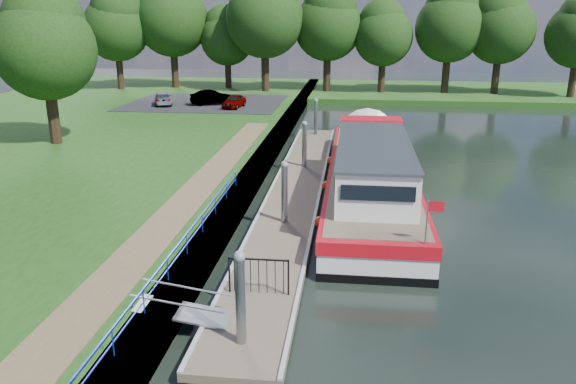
# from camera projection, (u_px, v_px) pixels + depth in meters

# --- Properties ---
(ground) EXTENTS (160.00, 160.00, 0.00)m
(ground) POSITION_uv_depth(u_px,v_px,m) (246.00, 345.00, 15.05)
(ground) COLOR black
(ground) RESTS_ON ground
(bank_edge) EXTENTS (1.10, 90.00, 0.78)m
(bank_edge) POSITION_uv_depth(u_px,v_px,m) (252.00, 177.00, 29.44)
(bank_edge) COLOR #473D2D
(bank_edge) RESTS_ON ground
(far_bank) EXTENTS (60.00, 18.00, 0.60)m
(far_bank) POSITION_uv_depth(u_px,v_px,m) (438.00, 92.00, 62.90)
(far_bank) COLOR #1A4112
(far_bank) RESTS_ON ground
(footpath) EXTENTS (1.60, 40.00, 0.05)m
(footpath) POSITION_uv_depth(u_px,v_px,m) (176.00, 212.00, 22.89)
(footpath) COLOR brown
(footpath) RESTS_ON riverbank
(carpark) EXTENTS (14.00, 12.00, 0.06)m
(carpark) POSITION_uv_depth(u_px,v_px,m) (206.00, 102.00, 52.05)
(carpark) COLOR black
(carpark) RESTS_ON riverbank
(blue_fence) EXTENTS (0.04, 18.04, 0.72)m
(blue_fence) POSITION_uv_depth(u_px,v_px,m) (177.00, 251.00, 17.81)
(blue_fence) COLOR #0C2DBF
(blue_fence) RESTS_ON riverbank
(pontoon) EXTENTS (2.50, 30.00, 0.56)m
(pontoon) POSITION_uv_depth(u_px,v_px,m) (296.00, 194.00, 27.32)
(pontoon) COLOR brown
(pontoon) RESTS_ON ground
(mooring_piles) EXTENTS (0.30, 27.30, 3.55)m
(mooring_piles) POSITION_uv_depth(u_px,v_px,m) (296.00, 172.00, 26.99)
(mooring_piles) COLOR gray
(mooring_piles) RESTS_ON ground
(gangway) EXTENTS (2.58, 1.00, 0.92)m
(gangway) POSITION_uv_depth(u_px,v_px,m) (183.00, 311.00, 15.55)
(gangway) COLOR #A5A8AD
(gangway) RESTS_ON ground
(gate_panel) EXTENTS (1.85, 0.05, 1.15)m
(gate_panel) POSITION_uv_depth(u_px,v_px,m) (259.00, 271.00, 16.79)
(gate_panel) COLOR black
(gate_panel) RESTS_ON ground
(barge) EXTENTS (4.36, 21.15, 4.78)m
(barge) POSITION_uv_depth(u_px,v_px,m) (370.00, 171.00, 27.95)
(barge) COLOR black
(barge) RESTS_ON ground
(horizon_trees) EXTENTS (54.38, 10.03, 12.87)m
(horizon_trees) POSITION_uv_depth(u_px,v_px,m) (316.00, 21.00, 58.99)
(horizon_trees) COLOR #332316
(horizon_trees) RESTS_ON ground
(bank_tree_a) EXTENTS (6.12, 6.12, 9.72)m
(bank_tree_a) POSITION_uv_depth(u_px,v_px,m) (45.00, 41.00, 33.78)
(bank_tree_a) COLOR #332316
(bank_tree_a) RESTS_ON riverbank
(car_a) EXTENTS (1.77, 3.49, 1.14)m
(car_a) POSITION_uv_depth(u_px,v_px,m) (234.00, 101.00, 48.76)
(car_a) COLOR #999999
(car_a) RESTS_ON carpark
(car_b) EXTENTS (4.13, 2.75, 1.29)m
(car_b) POSITION_uv_depth(u_px,v_px,m) (212.00, 97.00, 50.43)
(car_b) COLOR #999999
(car_b) RESTS_ON carpark
(car_c) EXTENTS (2.77, 4.11, 1.11)m
(car_c) POSITION_uv_depth(u_px,v_px,m) (163.00, 98.00, 50.43)
(car_c) COLOR #999999
(car_c) RESTS_ON carpark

